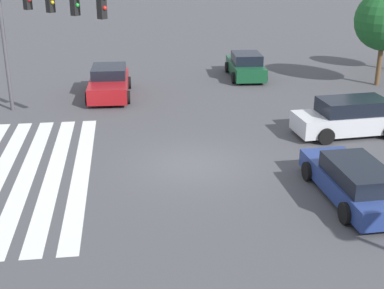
# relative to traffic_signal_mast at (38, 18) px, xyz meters

# --- Properties ---
(ground_plane) EXTENTS (153.10, 153.10, 0.00)m
(ground_plane) POSITION_rel_traffic_signal_mast_xyz_m (5.85, 5.85, -4.64)
(ground_plane) COLOR #47474C
(traffic_signal_mast) EXTENTS (5.13, 5.13, 6.06)m
(traffic_signal_mast) POSITION_rel_traffic_signal_mast_xyz_m (0.00, 0.00, 0.00)
(traffic_signal_mast) COLOR #47474C
(traffic_signal_mast) RESTS_ON ground_plane
(car_0) EXTENTS (4.39, 2.17, 1.50)m
(car_0) POSITION_rel_traffic_signal_mast_xyz_m (-6.86, 10.68, -3.94)
(car_0) COLOR #144728
(car_0) RESTS_ON ground_plane
(car_1) EXTENTS (2.28, 4.77, 1.56)m
(car_1) POSITION_rel_traffic_signal_mast_xyz_m (3.43, 12.87, -3.88)
(car_1) COLOR silver
(car_1) RESTS_ON ground_plane
(car_3) EXTENTS (4.80, 2.32, 1.50)m
(car_3) POSITION_rel_traffic_signal_mast_xyz_m (-3.89, 2.69, -3.93)
(car_3) COLOR maroon
(car_3) RESTS_ON ground_plane
(car_4) EXTENTS (4.96, 2.06, 1.33)m
(car_4) POSITION_rel_traffic_signal_mast_xyz_m (9.24, 10.55, -4.00)
(car_4) COLOR navy
(car_4) RESTS_ON ground_plane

